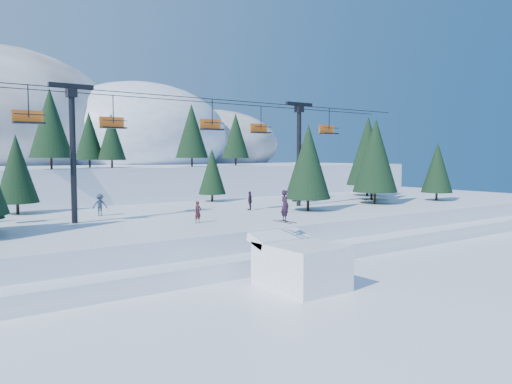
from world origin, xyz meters
TOP-DOWN VIEW (x-y plane):
  - ground at (0.00, 0.00)m, footprint 160.00×160.00m
  - mid_shelf at (0.00, 18.00)m, footprint 70.00×22.00m
  - berm at (0.00, 8.00)m, footprint 70.00×6.00m
  - mountain_ridge at (-5.09, 73.39)m, footprint 119.00×61.23m
  - jump_kicker at (-1.20, 1.49)m, footprint 3.73×5.09m
  - chairlift at (0.97, 18.05)m, footprint 46.00×3.21m
  - conifer_stand at (3.27, 18.60)m, footprint 61.86×17.05m
  - distant_skiers at (-1.19, 18.79)m, footprint 32.66×9.77m
  - banner_near at (4.98, 3.98)m, footprint 2.75×0.83m
  - banner_far at (10.71, 5.72)m, footprint 2.66×1.10m

SIDE VIEW (x-z plane):
  - ground at x=0.00m, z-range 0.00..0.00m
  - banner_near at x=4.98m, z-range 0.09..0.99m
  - banner_far at x=10.71m, z-range 0.09..0.99m
  - berm at x=0.00m, z-range 0.00..1.10m
  - mid_shelf at x=0.00m, z-range 0.00..2.50m
  - jump_kicker at x=-1.20m, z-range -1.37..4.13m
  - distant_skiers at x=-1.19m, z-range 2.45..4.29m
  - conifer_stand at x=3.27m, z-range 2.14..12.31m
  - chairlift at x=0.97m, z-range 4.18..14.46m
  - mountain_ridge at x=-5.09m, z-range -3.59..22.87m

